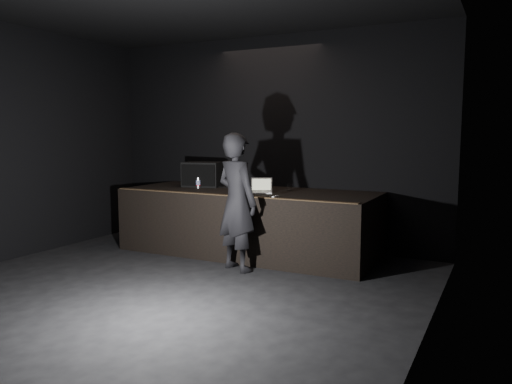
{
  "coord_description": "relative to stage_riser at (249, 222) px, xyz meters",
  "views": [
    {
      "loc": [
        3.62,
        -4.16,
        1.89
      ],
      "look_at": [
        0.35,
        2.3,
        1.04
      ],
      "focal_mm": 35.0,
      "sensor_mm": 36.0,
      "label": 1
    }
  ],
  "objects": [
    {
      "name": "ground",
      "position": [
        0.0,
        -2.73,
        -0.5
      ],
      "size": [
        7.0,
        7.0,
        0.0
      ],
      "primitive_type": "plane",
      "color": "black",
      "rests_on": "ground"
    },
    {
      "name": "room_walls",
      "position": [
        0.0,
        -2.73,
        1.52
      ],
      "size": [
        6.1,
        7.1,
        3.52
      ],
      "color": "black",
      "rests_on": "ground"
    },
    {
      "name": "stage_riser",
      "position": [
        0.0,
        0.0,
        0.0
      ],
      "size": [
        4.0,
        1.5,
        1.0
      ],
      "primitive_type": "cube",
      "color": "black",
      "rests_on": "ground"
    },
    {
      "name": "riser_lip",
      "position": [
        0.0,
        -0.71,
        0.51
      ],
      "size": [
        3.92,
        0.1,
        0.01
      ],
      "primitive_type": "cube",
      "color": "brown",
      "rests_on": "stage_riser"
    },
    {
      "name": "stage_monitor",
      "position": [
        -0.96,
        0.17,
        0.71
      ],
      "size": [
        0.7,
        0.57,
        0.41
      ],
      "rotation": [
        0.0,
        0.0,
        0.21
      ],
      "color": "black",
      "rests_on": "stage_riser"
    },
    {
      "name": "cable",
      "position": [
        -0.72,
        0.15,
        0.51
      ],
      "size": [
        0.82,
        0.06,
        0.02
      ],
      "primitive_type": "cylinder",
      "rotation": [
        0.0,
        1.57,
        0.05
      ],
      "color": "black",
      "rests_on": "stage_riser"
    },
    {
      "name": "laptop",
      "position": [
        0.31,
        -0.18,
        0.56
      ],
      "size": [
        0.41,
        0.39,
        0.22
      ],
      "rotation": [
        0.0,
        0.0,
        0.42
      ],
      "color": "white",
      "rests_on": "stage_riser"
    },
    {
      "name": "beer_can",
      "position": [
        -0.89,
        -0.08,
        0.59
      ],
      "size": [
        0.07,
        0.07,
        0.17
      ],
      "color": "silver",
      "rests_on": "stage_riser"
    },
    {
      "name": "plastic_cup",
      "position": [
        0.58,
        0.28,
        0.55
      ],
      "size": [
        0.09,
        0.09,
        0.11
      ],
      "primitive_type": "cylinder",
      "color": "white",
      "rests_on": "stage_riser"
    },
    {
      "name": "wii_remote",
      "position": [
        0.75,
        -0.62,
        0.51
      ],
      "size": [
        0.04,
        0.14,
        0.03
      ],
      "primitive_type": "cube",
      "rotation": [
        0.0,
        0.0,
        -0.08
      ],
      "color": "white",
      "rests_on": "stage_riser"
    },
    {
      "name": "person",
      "position": [
        0.32,
        -0.95,
        0.45
      ],
      "size": [
        0.81,
        0.67,
        1.9
      ],
      "primitive_type": "imported",
      "rotation": [
        0.0,
        0.0,
        2.78
      ],
      "color": "black",
      "rests_on": "ground"
    }
  ]
}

